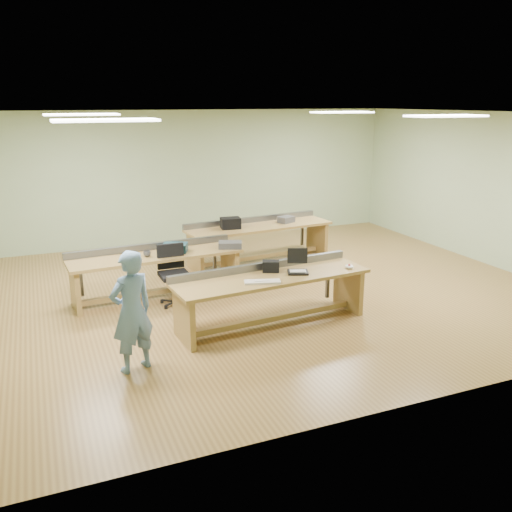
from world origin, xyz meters
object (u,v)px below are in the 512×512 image
Objects in this scene: laptop_base at (298,272)px; mug at (147,254)px; camera_bag at (271,266)px; drinks_can at (161,252)px; parts_bin_grey at (230,245)px; task_chair at (174,283)px; person at (132,312)px; workbench_mid at (156,265)px; workbench_front at (271,288)px; parts_bin_teal at (175,248)px; workbench_back at (259,234)px.

mug reaches higher than laptop_base.
drinks_can is at bearing 155.01° from camera_bag.
task_chair is at bearing -163.31° from parts_bin_grey.
drinks_can is (-1.31, 1.46, -0.03)m from camera_bag.
camera_bag is at bearing -179.86° from person.
task_chair reaches higher than laptop_base.
person is at bearing -112.42° from workbench_mid.
parts_bin_grey is 1.22m from drinks_can.
workbench_front is at bearing -52.54° from drinks_can.
workbench_front is at bearing -48.93° from mug.
workbench_front is 1.70m from parts_bin_grey.
parts_bin_grey is (0.94, -0.11, -0.02)m from parts_bin_teal.
task_chair reaches higher than workbench_back.
parts_bin_grey is 3.32× the size of mug.
task_chair is 1.22m from parts_bin_grey.
laptop_base is 0.75× the size of parts_bin_grey.
laptop_base is 2.59× the size of drinks_can.
parts_bin_teal is at bearing -4.11° from workbench_mid.
workbench_mid is 1.90× the size of person.
parts_bin_teal is at bearing 145.69° from camera_bag.
laptop_base is 1.21× the size of camera_bag.
person is at bearing -136.18° from workbench_back.
task_chair is 2.43× the size of parts_bin_teal.
task_chair is at bearing -108.40° from parts_bin_teal.
parts_bin_grey is (2.09, 2.35, 0.04)m from person.
workbench_back is at bearing 29.17° from mug.
workbench_front reaches higher than laptop_base.
person is 6.23× the size of camera_bag.
person is at bearing -115.06° from parts_bin_teal.
task_chair is at bearing 124.54° from workbench_front.
task_chair is (-1.12, 1.35, -0.20)m from workbench_front.
mug is at bearing 136.12° from task_chair.
workbench_mid is at bearing -129.28° from person.
camera_bag is at bearing 63.79° from workbench_front.
workbench_mid is (-1.31, 1.79, -0.00)m from workbench_front.
parts_bin_grey is at bearing 125.70° from laptop_base.
task_chair reaches higher than camera_bag.
camera_bag is at bearing -86.27° from parts_bin_grey.
person reaches higher than mug.
camera_bag reaches higher than parts_bin_grey.
drinks_can reaches higher than workbench_back.
task_chair reaches higher than parts_bin_teal.
workbench_back is at bearing 65.45° from workbench_front.
task_chair is 8.10× the size of mug.
task_chair is at bearing -137.36° from person.
drinks_can is (0.06, -0.16, 0.25)m from workbench_mid.
person is (-0.82, -2.46, 0.21)m from workbench_mid.
workbench_back is 2.79m from drinks_can.
parts_bin_grey is (-0.10, 1.51, -0.03)m from camera_bag.
workbench_back is 3.25m from laptop_base.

